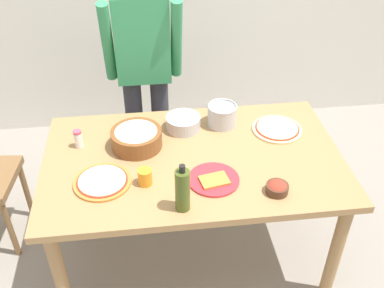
{
  "coord_description": "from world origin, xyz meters",
  "views": [
    {
      "loc": [
        -0.24,
        -1.86,
        2.24
      ],
      "look_at": [
        0.0,
        0.05,
        0.81
      ],
      "focal_mm": 41.76,
      "sensor_mm": 36.0,
      "label": 1
    }
  ],
  "objects_px": {
    "pizza_cooked_on_tray": "(102,181)",
    "plate_with_slice": "(214,180)",
    "person_cook": "(144,65)",
    "pizza_raw_on_board": "(277,129)",
    "mixing_bowl_steel": "(183,123)",
    "popcorn_bowl": "(136,137)",
    "cup_orange": "(145,177)",
    "dining_table": "(193,170)",
    "salt_shaker": "(78,139)",
    "small_sauce_bowl": "(277,188)",
    "steel_pot": "(222,115)",
    "olive_oil_bottle": "(183,190)"
  },
  "relations": [
    {
      "from": "steel_pot",
      "to": "cup_orange",
      "type": "distance_m",
      "value": 0.67
    },
    {
      "from": "popcorn_bowl",
      "to": "salt_shaker",
      "type": "relative_size",
      "value": 2.64
    },
    {
      "from": "pizza_raw_on_board",
      "to": "steel_pot",
      "type": "xyz_separation_m",
      "value": [
        -0.31,
        0.1,
        0.06
      ]
    },
    {
      "from": "dining_table",
      "to": "mixing_bowl_steel",
      "type": "relative_size",
      "value": 8.0
    },
    {
      "from": "plate_with_slice",
      "to": "popcorn_bowl",
      "type": "relative_size",
      "value": 0.93
    },
    {
      "from": "pizza_cooked_on_tray",
      "to": "mixing_bowl_steel",
      "type": "relative_size",
      "value": 1.44
    },
    {
      "from": "cup_orange",
      "to": "salt_shaker",
      "type": "height_order",
      "value": "salt_shaker"
    },
    {
      "from": "pizza_cooked_on_tray",
      "to": "plate_with_slice",
      "type": "xyz_separation_m",
      "value": [
        0.55,
        -0.05,
        -0.0
      ]
    },
    {
      "from": "plate_with_slice",
      "to": "steel_pot",
      "type": "height_order",
      "value": "steel_pot"
    },
    {
      "from": "plate_with_slice",
      "to": "olive_oil_bottle",
      "type": "relative_size",
      "value": 1.02
    },
    {
      "from": "popcorn_bowl",
      "to": "cup_orange",
      "type": "relative_size",
      "value": 3.29
    },
    {
      "from": "pizza_raw_on_board",
      "to": "small_sauce_bowl",
      "type": "bearing_deg",
      "value": -105.9
    },
    {
      "from": "popcorn_bowl",
      "to": "salt_shaker",
      "type": "bearing_deg",
      "value": 174.11
    },
    {
      "from": "dining_table",
      "to": "pizza_raw_on_board",
      "type": "relative_size",
      "value": 5.54
    },
    {
      "from": "person_cook",
      "to": "olive_oil_bottle",
      "type": "height_order",
      "value": "person_cook"
    },
    {
      "from": "cup_orange",
      "to": "salt_shaker",
      "type": "bearing_deg",
      "value": 134.93
    },
    {
      "from": "person_cook",
      "to": "olive_oil_bottle",
      "type": "bearing_deg",
      "value": -83.46
    },
    {
      "from": "steel_pot",
      "to": "cup_orange",
      "type": "height_order",
      "value": "steel_pot"
    },
    {
      "from": "plate_with_slice",
      "to": "mixing_bowl_steel",
      "type": "distance_m",
      "value": 0.49
    },
    {
      "from": "salt_shaker",
      "to": "person_cook",
      "type": "bearing_deg",
      "value": 56.58
    },
    {
      "from": "mixing_bowl_steel",
      "to": "small_sauce_bowl",
      "type": "distance_m",
      "value": 0.72
    },
    {
      "from": "person_cook",
      "to": "pizza_cooked_on_tray",
      "type": "relative_size",
      "value": 5.61
    },
    {
      "from": "pizza_cooked_on_tray",
      "to": "cup_orange",
      "type": "bearing_deg",
      "value": -8.23
    },
    {
      "from": "small_sauce_bowl",
      "to": "cup_orange",
      "type": "height_order",
      "value": "cup_orange"
    },
    {
      "from": "small_sauce_bowl",
      "to": "salt_shaker",
      "type": "distance_m",
      "value": 1.1
    },
    {
      "from": "steel_pot",
      "to": "salt_shaker",
      "type": "xyz_separation_m",
      "value": [
        -0.82,
        -0.12,
        -0.01
      ]
    },
    {
      "from": "plate_with_slice",
      "to": "popcorn_bowl",
      "type": "distance_m",
      "value": 0.51
    },
    {
      "from": "mixing_bowl_steel",
      "to": "olive_oil_bottle",
      "type": "distance_m",
      "value": 0.66
    },
    {
      "from": "salt_shaker",
      "to": "pizza_cooked_on_tray",
      "type": "bearing_deg",
      "value": -66.84
    },
    {
      "from": "plate_with_slice",
      "to": "small_sauce_bowl",
      "type": "relative_size",
      "value": 2.36
    },
    {
      "from": "popcorn_bowl",
      "to": "salt_shaker",
      "type": "xyz_separation_m",
      "value": [
        -0.32,
        0.03,
        -0.01
      ]
    },
    {
      "from": "pizza_raw_on_board",
      "to": "pizza_cooked_on_tray",
      "type": "height_order",
      "value": "same"
    },
    {
      "from": "plate_with_slice",
      "to": "popcorn_bowl",
      "type": "xyz_separation_m",
      "value": [
        -0.37,
        0.34,
        0.05
      ]
    },
    {
      "from": "person_cook",
      "to": "pizza_raw_on_board",
      "type": "distance_m",
      "value": 0.95
    },
    {
      "from": "dining_table",
      "to": "pizza_raw_on_board",
      "type": "height_order",
      "value": "pizza_raw_on_board"
    },
    {
      "from": "person_cook",
      "to": "popcorn_bowl",
      "type": "height_order",
      "value": "person_cook"
    },
    {
      "from": "pizza_cooked_on_tray",
      "to": "salt_shaker",
      "type": "relative_size",
      "value": 2.72
    },
    {
      "from": "person_cook",
      "to": "salt_shaker",
      "type": "bearing_deg",
      "value": -123.42
    },
    {
      "from": "popcorn_bowl",
      "to": "mixing_bowl_steel",
      "type": "relative_size",
      "value": 1.4
    },
    {
      "from": "olive_oil_bottle",
      "to": "steel_pot",
      "type": "bearing_deg",
      "value": 65.58
    },
    {
      "from": "mixing_bowl_steel",
      "to": "steel_pot",
      "type": "bearing_deg",
      "value": 3.96
    },
    {
      "from": "pizza_raw_on_board",
      "to": "mixing_bowl_steel",
      "type": "bearing_deg",
      "value": 171.24
    },
    {
      "from": "plate_with_slice",
      "to": "olive_oil_bottle",
      "type": "height_order",
      "value": "olive_oil_bottle"
    },
    {
      "from": "dining_table",
      "to": "olive_oil_bottle",
      "type": "xyz_separation_m",
      "value": [
        -0.1,
        -0.38,
        0.2
      ]
    },
    {
      "from": "mixing_bowl_steel",
      "to": "steel_pot",
      "type": "relative_size",
      "value": 1.15
    },
    {
      "from": "pizza_raw_on_board",
      "to": "mixing_bowl_steel",
      "type": "distance_m",
      "value": 0.55
    },
    {
      "from": "plate_with_slice",
      "to": "cup_orange",
      "type": "height_order",
      "value": "cup_orange"
    },
    {
      "from": "plate_with_slice",
      "to": "person_cook",
      "type": "bearing_deg",
      "value": 107.56
    },
    {
      "from": "person_cook",
      "to": "pizza_cooked_on_tray",
      "type": "distance_m",
      "value": 0.96
    },
    {
      "from": "pizza_cooked_on_tray",
      "to": "plate_with_slice",
      "type": "bearing_deg",
      "value": -5.39
    }
  ]
}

